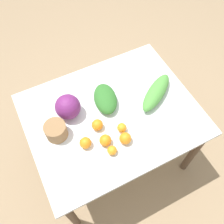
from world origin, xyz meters
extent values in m
plane|color=#937A5B|center=(0.00, 0.00, 0.00)|extent=(8.00, 8.00, 0.00)
cube|color=silver|center=(0.00, 0.00, 0.75)|extent=(1.22, 0.97, 0.03)
cylinder|color=brown|center=(-0.55, -0.42, 0.37)|extent=(0.06, 0.06, 0.74)
cylinder|color=brown|center=(0.55, -0.42, 0.37)|extent=(0.06, 0.06, 0.74)
cylinder|color=brown|center=(-0.55, 0.42, 0.37)|extent=(0.06, 0.06, 0.74)
cylinder|color=brown|center=(0.55, 0.42, 0.37)|extent=(0.06, 0.06, 0.74)
sphere|color=#6B2366|center=(-0.27, 0.14, 0.86)|extent=(0.18, 0.18, 0.18)
cylinder|color=olive|center=(-0.41, 0.02, 0.82)|extent=(0.15, 0.15, 0.11)
ellipsoid|color=#4C933D|center=(0.36, -0.01, 0.82)|extent=(0.38, 0.31, 0.10)
ellipsoid|color=#2D6B28|center=(0.00, 0.11, 0.82)|extent=(0.22, 0.30, 0.10)
sphere|color=orange|center=(0.00, -0.15, 0.80)|extent=(0.07, 0.07, 0.07)
sphere|color=orange|center=(-0.14, -0.06, 0.81)|extent=(0.08, 0.08, 0.08)
sphere|color=orange|center=(-0.14, -0.19, 0.81)|extent=(0.08, 0.08, 0.08)
sphere|color=orange|center=(-0.02, -0.23, 0.81)|extent=(0.08, 0.08, 0.08)
sphere|color=orange|center=(-0.13, -0.27, 0.80)|extent=(0.06, 0.06, 0.06)
sphere|color=orange|center=(-0.27, -0.14, 0.81)|extent=(0.08, 0.08, 0.08)
camera|label=1|loc=(-0.42, -0.83, 2.31)|focal=40.00mm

